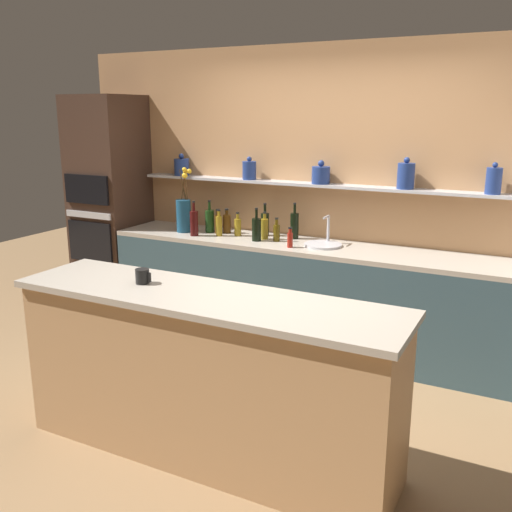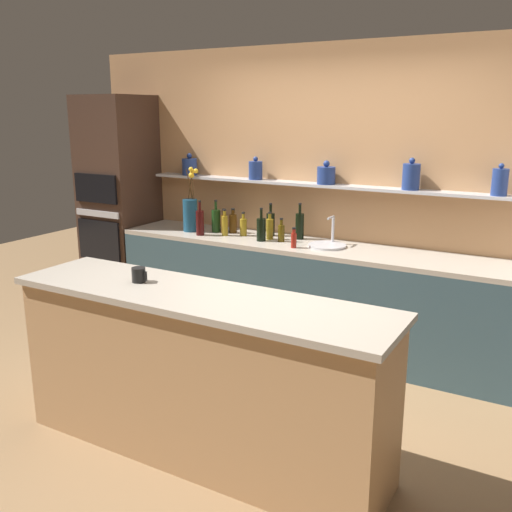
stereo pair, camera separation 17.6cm
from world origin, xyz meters
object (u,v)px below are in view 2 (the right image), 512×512
object	(u,v)px
bottle_oil_2	(243,226)
bottle_wine_3	(271,224)
oven_tower	(120,205)
bottle_spirit_6	(224,223)
bottle_oil_8	(225,225)
bottle_wine_5	(216,220)
flower_vase	(190,212)
bottle_oil_7	(281,232)
sink_fixture	(327,244)
bottle_wine_9	(261,229)
bottle_wine_11	(200,222)
bottle_oil_1	(270,228)
coffee_mug	(139,275)
bottle_sauce_10	(294,239)
bottle_spirit_4	(233,223)
bottle_wine_0	(300,226)

from	to	relation	value
bottle_oil_2	bottle_wine_3	bearing A→B (deg)	30.32
oven_tower	bottle_spirit_6	world-z (taller)	oven_tower
bottle_wine_3	bottle_oil_8	bearing A→B (deg)	-150.21
bottle_wine_5	bottle_oil_8	distance (m)	0.19
flower_vase	bottle_oil_7	distance (m)	0.96
sink_fixture	bottle_wine_9	distance (m)	0.61
flower_vase	bottle_wine_11	world-z (taller)	flower_vase
bottle_wine_5	bottle_oil_8	size ratio (longest dim) A/B	1.25
flower_vase	bottle_oil_2	bearing A→B (deg)	8.00
flower_vase	bottle_oil_1	bearing A→B (deg)	4.33
bottle_spirit_6	sink_fixture	bearing A→B (deg)	-1.89
bottle_wine_5	bottle_wine_9	bearing A→B (deg)	-12.74
oven_tower	coffee_mug	bearing A→B (deg)	-44.69
bottle_wine_5	bottle_spirit_6	world-z (taller)	bottle_wine_5
flower_vase	bottle_oil_7	bearing A→B (deg)	1.76
bottle_oil_7	coffee_mug	xyz separation A→B (m)	(-0.04, -1.81, 0.06)
bottle_wine_3	bottle_spirit_6	bearing A→B (deg)	-165.37
oven_tower	bottle_oil_1	xyz separation A→B (m)	(1.75, 0.02, -0.07)
bottle_wine_11	sink_fixture	bearing A→B (deg)	7.37
bottle_oil_1	bottle_sauce_10	size ratio (longest dim) A/B	1.42
bottle_spirit_4	bottle_wine_5	distance (m)	0.17
bottle_oil_2	bottle_wine_9	xyz separation A→B (m)	(0.25, -0.11, 0.02)
bottle_wine_11	coffee_mug	bearing A→B (deg)	-66.52
bottle_wine_0	bottle_spirit_6	size ratio (longest dim) A/B	1.42
bottle_wine_0	bottle_wine_11	xyz separation A→B (m)	(-0.87, -0.31, -0.00)
bottle_wine_5	bottle_oil_7	xyz separation A→B (m)	(0.73, -0.06, -0.03)
oven_tower	flower_vase	world-z (taller)	oven_tower
bottle_wine_3	bottle_spirit_4	size ratio (longest dim) A/B	1.30
oven_tower	bottle_wine_11	world-z (taller)	oven_tower
bottle_oil_2	sink_fixture	bearing A→B (deg)	-1.52
coffee_mug	bottle_oil_7	bearing A→B (deg)	88.61
flower_vase	bottle_sauce_10	bearing A→B (deg)	-6.34
bottle_spirit_4	bottle_oil_7	bearing A→B (deg)	-10.90
bottle_wine_0	bottle_wine_9	world-z (taller)	bottle_wine_0
coffee_mug	bottle_wine_5	bearing A→B (deg)	110.01
oven_tower	bottle_sauce_10	world-z (taller)	oven_tower
bottle_wine_3	bottle_sauce_10	distance (m)	0.52
bottle_sauce_10	bottle_wine_5	bearing A→B (deg)	166.55
oven_tower	bottle_sauce_10	distance (m)	2.10
bottle_spirit_6	flower_vase	bearing A→B (deg)	-164.56
flower_vase	bottle_oil_8	size ratio (longest dim) A/B	2.51
bottle_wine_3	bottle_wine_5	xyz separation A→B (m)	(-0.53, -0.11, 0.00)
bottle_wine_0	bottle_wine_3	distance (m)	0.29
bottle_spirit_6	coffee_mug	xyz separation A→B (m)	(0.59, -1.87, 0.05)
bottle_wine_11	bottle_spirit_4	bearing A→B (deg)	49.19
flower_vase	bottle_oil_1	xyz separation A→B (m)	(0.82, 0.06, -0.08)
bottle_spirit_6	bottle_oil_7	world-z (taller)	bottle_spirit_6
flower_vase	bottle_spirit_4	bearing A→B (deg)	19.59
bottle_spirit_6	bottle_wine_9	xyz separation A→B (m)	(0.47, -0.12, 0.01)
bottle_oil_2	bottle_wine_3	xyz separation A→B (m)	(0.22, 0.13, 0.02)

